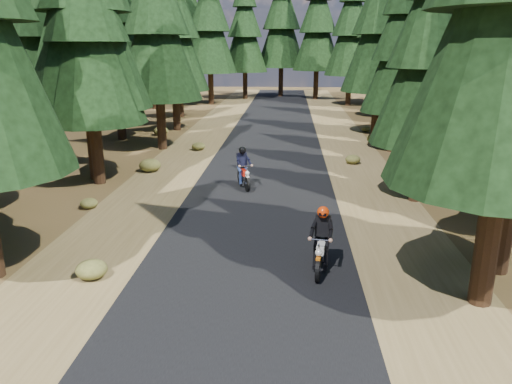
{
  "coord_description": "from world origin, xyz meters",
  "views": [
    {
      "loc": [
        1.08,
        -14.65,
        5.87
      ],
      "look_at": [
        0.0,
        1.5,
        1.1
      ],
      "focal_mm": 35.0,
      "sensor_mm": 36.0,
      "label": 1
    }
  ],
  "objects_px": {
    "log_far": "(486,200)",
    "rider_lead": "(321,251)",
    "log_near": "(446,166)",
    "rider_follow": "(244,174)"
  },
  "relations": [
    {
      "from": "log_near",
      "to": "rider_follow",
      "type": "xyz_separation_m",
      "value": [
        -9.65,
        -4.01,
        0.43
      ]
    },
    {
      "from": "log_far",
      "to": "rider_lead",
      "type": "height_order",
      "value": "rider_lead"
    },
    {
      "from": "log_near",
      "to": "log_far",
      "type": "height_order",
      "value": "log_near"
    },
    {
      "from": "log_far",
      "to": "rider_follow",
      "type": "xyz_separation_m",
      "value": [
        -9.55,
        1.58,
        0.47
      ]
    },
    {
      "from": "log_near",
      "to": "rider_lead",
      "type": "xyz_separation_m",
      "value": [
        -6.84,
        -12.09,
        0.44
      ]
    },
    {
      "from": "rider_lead",
      "to": "log_far",
      "type": "bearing_deg",
      "value": -126.93
    },
    {
      "from": "log_far",
      "to": "rider_lead",
      "type": "relative_size",
      "value": 1.86
    },
    {
      "from": "log_near",
      "to": "rider_follow",
      "type": "distance_m",
      "value": 10.46
    },
    {
      "from": "log_far",
      "to": "rider_lead",
      "type": "bearing_deg",
      "value": -137.35
    },
    {
      "from": "rider_follow",
      "to": "log_near",
      "type": "bearing_deg",
      "value": -176.49
    }
  ]
}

